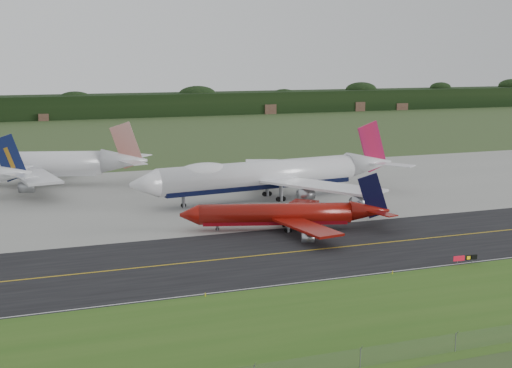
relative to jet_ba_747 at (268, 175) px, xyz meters
The scene contains 14 objects.
ground 39.84m from the jet_ba_747, 97.71° to the right, with size 600.00×600.00×0.00m, color #354F25.
grass_verge 74.48m from the jet_ba_747, 94.09° to the right, with size 400.00×30.00×0.01m, color #315B1B.
taxiway 43.77m from the jet_ba_747, 97.00° to the right, with size 400.00×32.00×0.02m, color black.
apron 14.27m from the jet_ba_747, 113.91° to the left, with size 400.00×78.00×0.01m, color gray.
taxiway_centreline 43.77m from the jet_ba_747, 97.00° to the right, with size 400.00×0.40×0.00m, color gold.
taxiway_edge_line 59.08m from the jet_ba_747, 95.16° to the right, with size 400.00×0.25×0.00m, color silver.
perimeter_fence 87.35m from the jet_ba_747, 93.48° to the right, with size 320.00×0.10×320.00m.
horizon_treeline 234.76m from the jet_ba_747, 91.29° to the left, with size 700.00×25.00×12.00m.
jet_ba_747 is the anchor object (origin of this frame).
jet_red_737 29.32m from the jet_ba_747, 104.35° to the right, with size 39.41×31.40×10.83m.
jet_star_tail 63.31m from the jet_ba_747, 143.83° to the left, with size 60.35×49.38×16.15m.
taxiway_sign 60.12m from the jet_ba_747, 79.71° to the right, with size 4.23×0.41×1.41m.
edge_marker_left 68.03m from the jet_ba_747, 118.54° to the right, with size 0.16×0.16×0.50m, color yellow.
edge_marker_center 59.89m from the jet_ba_747, 92.76° to the right, with size 0.16×0.16×0.50m, color yellow.
Camera 1 is at (-52.92, -110.80, 32.76)m, focal length 50.00 mm.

